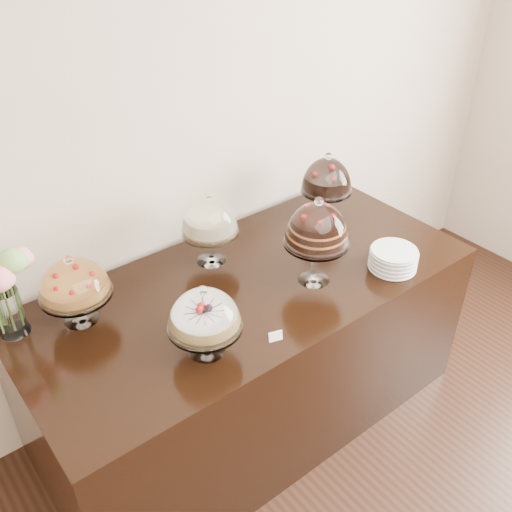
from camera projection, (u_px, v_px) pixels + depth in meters
wall_back at (177, 128)px, 2.72m from camera, size 5.00×0.04×3.00m
display_counter at (250, 352)px, 2.96m from camera, size 2.20×1.00×0.90m
cake_stand_sugar_sponge at (204, 314)px, 2.21m from camera, size 0.30×0.30×0.33m
cake_stand_choco_layer at (317, 227)px, 2.56m from camera, size 0.30×0.30×0.45m
cake_stand_cheesecake at (209, 219)px, 2.72m from camera, size 0.28×0.28×0.39m
cake_stand_dark_choco at (327, 178)px, 3.06m from camera, size 0.28×0.28×0.40m
cake_stand_fruit_tart at (74, 282)px, 2.37m from camera, size 0.31×0.31×0.34m
flower_vase at (2, 283)px, 2.27m from camera, size 0.30×0.27×0.42m
plate_stack at (393, 259)px, 2.77m from camera, size 0.23×0.23×0.10m
price_card_left at (276, 336)px, 2.36m from camera, size 0.06×0.03×0.04m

